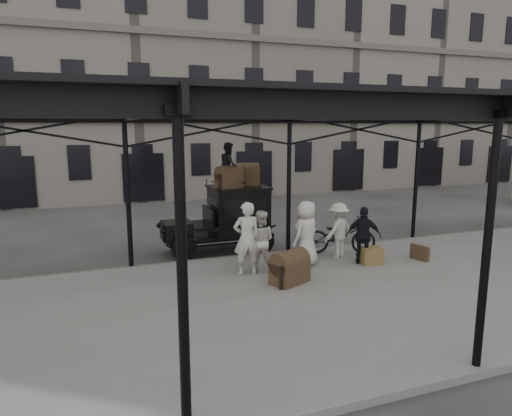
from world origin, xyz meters
The scene contains 18 objects.
ground centered at (0.00, 0.00, 0.00)m, with size 120.00×120.00×0.00m, color #383533.
platform centered at (0.00, -2.00, 0.07)m, with size 28.00×8.00×0.15m, color slate.
canopy centered at (0.00, -1.72, 4.60)m, with size 22.50×9.00×4.74m.
building_frontage centered at (0.00, 18.00, 7.00)m, with size 64.00×8.00×14.00m, color slate.
taxi centered at (-1.66, 3.12, 1.20)m, with size 3.65×1.55×2.18m.
porter_left centered at (-2.08, 0.14, 1.16)m, with size 0.74×0.48×2.02m, color beige.
porter_midleft centered at (-1.64, 0.31, 1.01)m, with size 0.84×0.65×1.72m, color beige.
porter_centre centered at (-0.18, 0.34, 1.10)m, with size 0.93×0.60×1.90m, color silver.
porter_official centered at (1.45, -0.14, 1.00)m, with size 1.00×0.42×1.71m, color black.
porter_right centered at (1.12, 0.74, 1.00)m, with size 1.10×0.63×1.71m, color beige.
bicycle centered at (1.37, 1.05, 0.74)m, with size 0.78×2.25×1.18m, color black.
porter_roof centered at (-1.69, 3.02, 2.91)m, with size 0.71×0.56×1.47m, color black.
steamer_trunk_roof_near centered at (-1.74, 2.87, 2.48)m, with size 0.82×0.50×0.60m, color #4F3724, non-canonical shape.
steamer_trunk_roof_far centered at (-0.99, 3.32, 2.50)m, with size 0.86×0.53×0.63m, color #4F3724, non-canonical shape.
steamer_trunk_platform centered at (-1.28, -0.92, 0.51)m, with size 0.99×0.61×0.73m, color #4F3724, non-canonical shape.
wicker_hamper centered at (1.66, -0.26, 0.40)m, with size 0.60×0.45×0.50m, color olive.
suitcase_upright centered at (3.29, -0.41, 0.38)m, with size 0.15×0.60×0.45m, color #4F3724.
suitcase_flat centered at (-1.20, -0.67, 0.35)m, with size 0.60×0.15×0.40m, color #4F3724.
Camera 1 is at (-6.03, -11.23, 4.18)m, focal length 32.00 mm.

